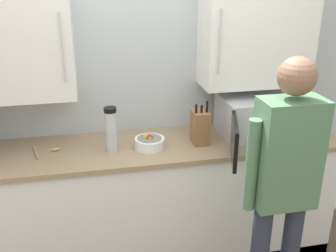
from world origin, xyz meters
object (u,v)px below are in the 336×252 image
Objects in this scene: thermos_flask at (111,129)px; person_figure at (283,178)px; wooden_spoon at (47,151)px; knife_block at (200,127)px; fruit_bowl at (149,142)px; microwave_oven at (255,116)px.

thermos_flask is 1.14m from person_figure.
knife_block is at bearing -3.33° from wooden_spoon.
thermos_flask is 1.51× the size of fruit_bowl.
microwave_oven is at bearing 77.95° from person_figure.
knife_block is at bearing 0.91° from thermos_flask.
knife_block is (0.36, 0.01, 0.08)m from fruit_bowl.
thermos_flask is at bearing 179.56° from fruit_bowl.
microwave_oven is at bearing 8.89° from knife_block.
knife_block reaches higher than fruit_bowl.
thermos_flask is 0.99× the size of knife_block.
person_figure is at bearing -68.63° from knife_block.
knife_block reaches higher than wooden_spoon.
thermos_flask is 0.28m from fruit_bowl.
thermos_flask is 0.18× the size of person_figure.
person_figure is (0.28, -0.71, -0.05)m from knife_block.
person_figure reaches higher than wooden_spoon.
person_figure reaches higher than knife_block.
microwave_oven is at bearing 5.74° from fruit_bowl.
knife_block is at bearing 111.37° from person_figure.
person_figure is (0.64, -0.70, 0.03)m from fruit_bowl.
wooden_spoon is 1.07m from knife_block.
microwave_oven is at bearing 4.26° from thermos_flask.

